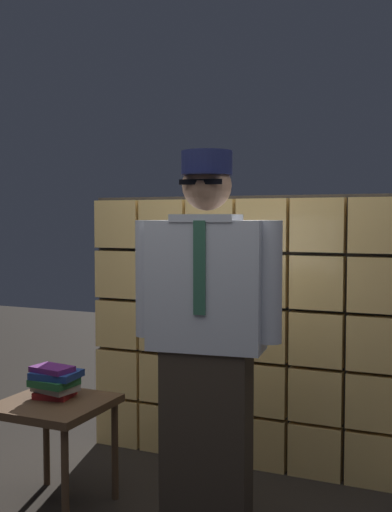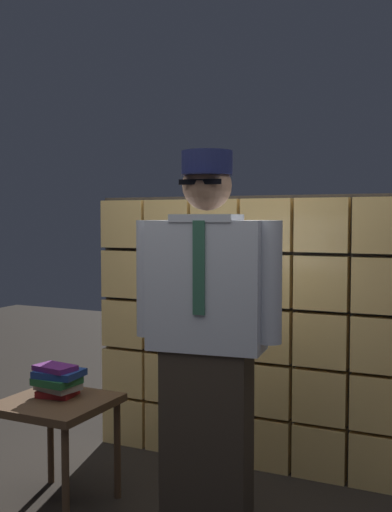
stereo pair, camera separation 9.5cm
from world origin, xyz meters
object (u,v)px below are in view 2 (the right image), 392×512
standing_person (207,334)px  coffee_mug (48,386)px  side_table (57,414)px  book_stack (58,380)px

standing_person → coffee_mug: 0.94m
side_table → coffee_mug: bearing=152.7°
side_table → coffee_mug: 0.16m
side_table → book_stack: book_stack is taller
side_table → standing_person: bearing=10.2°
side_table → coffee_mug: (-0.10, 0.05, 0.12)m
standing_person → coffee_mug: standing_person is taller
book_stack → coffee_mug: book_stack is taller
standing_person → coffee_mug: (-0.87, -0.09, -0.33)m
coffee_mug → standing_person: bearing=5.8°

